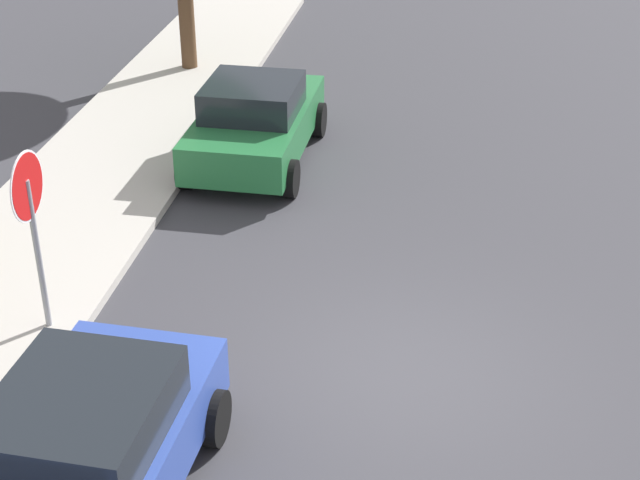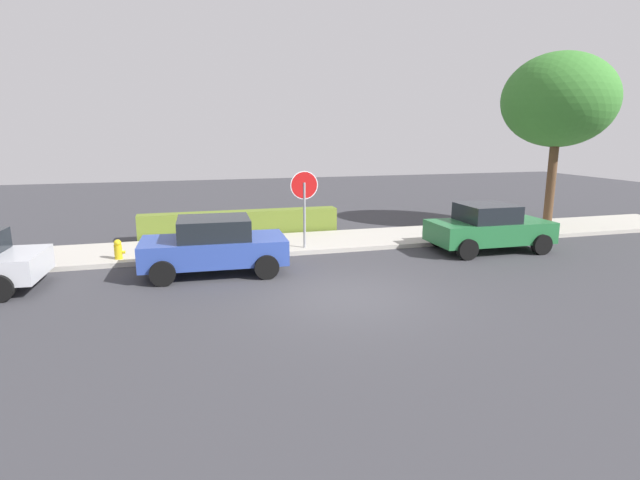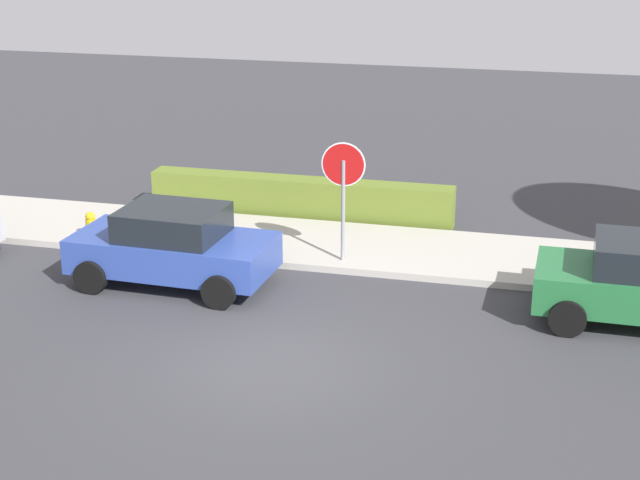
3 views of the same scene
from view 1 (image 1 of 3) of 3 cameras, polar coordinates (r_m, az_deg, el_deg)
The scene contains 4 objects.
ground_plane at distance 12.13m, azimuth 4.66°, elevation -7.73°, with size 60.00×60.00×0.00m, color #38383D.
stop_sign at distance 12.36m, azimuth -16.46°, elevation 1.60°, with size 0.88×0.08×2.57m.
parked_car_blue at distance 10.07m, azimuth -13.49°, elevation -11.97°, with size 3.87×2.13×1.52m.
parked_car_green at distance 17.22m, azimuth -3.81°, elevation 6.89°, with size 3.83×2.04×1.51m.
Camera 1 is at (-9.69, -0.63, 7.26)m, focal length 55.00 mm.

